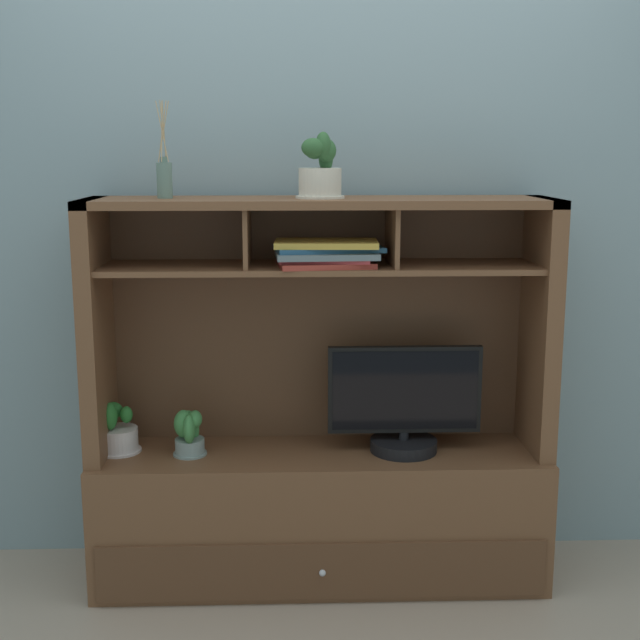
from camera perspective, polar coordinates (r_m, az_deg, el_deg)
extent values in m
cube|color=tan|center=(3.42, 0.00, -16.58)|extent=(6.00, 6.00, 0.02)
cube|color=#8097A0|center=(3.28, -0.16, 8.00)|extent=(6.00, 0.02, 2.80)
cube|color=brown|center=(3.31, 0.00, -12.64)|extent=(1.65, 0.44, 0.49)
cube|color=brown|center=(3.15, 0.15, -16.32)|extent=(1.59, 0.01, 0.21)
sphere|color=silver|center=(3.14, 0.16, -16.42)|extent=(0.02, 0.02, 0.02)
cube|color=brown|center=(3.16, -14.59, -0.60)|extent=(0.06, 0.37, 0.92)
cube|color=brown|center=(3.22, 14.34, -0.40)|extent=(0.06, 0.37, 0.92)
cube|color=brown|center=(3.26, -0.11, -0.14)|extent=(1.59, 0.02, 0.89)
cube|color=brown|center=(3.03, 0.00, 7.80)|extent=(1.65, 0.37, 0.03)
cube|color=brown|center=(3.05, 0.00, 3.51)|extent=(1.53, 0.33, 0.02)
cube|color=brown|center=(3.04, -4.84, 5.56)|extent=(0.02, 0.32, 0.20)
cube|color=brown|center=(3.06, 4.82, 5.60)|extent=(0.02, 0.32, 0.20)
cylinder|color=black|center=(3.21, 5.55, -8.25)|extent=(0.25, 0.25, 0.04)
cylinder|color=black|center=(3.20, 5.57, -7.62)|extent=(0.04, 0.04, 0.03)
cube|color=black|center=(3.15, 5.63, -4.60)|extent=(0.56, 0.03, 0.32)
cube|color=black|center=(3.13, 5.67, -4.68)|extent=(0.53, 0.00, 0.29)
cylinder|color=gray|center=(3.19, -8.62, -8.30)|extent=(0.11, 0.11, 0.06)
cylinder|color=gray|center=(3.20, -8.60, -8.74)|extent=(0.12, 0.12, 0.01)
ellipsoid|color=#3E8341|center=(3.15, -8.29, -6.53)|extent=(0.05, 0.08, 0.06)
ellipsoid|color=#3E8341|center=(3.20, -8.71, -7.12)|extent=(0.08, 0.05, 0.14)
ellipsoid|color=#3E8341|center=(3.17, -9.02, -6.80)|extent=(0.07, 0.08, 0.10)
ellipsoid|color=#3E8341|center=(3.13, -8.67, -7.17)|extent=(0.04, 0.08, 0.11)
cylinder|color=silver|center=(3.27, -13.19, -7.74)|extent=(0.14, 0.14, 0.09)
cylinder|color=silver|center=(3.28, -13.16, -8.41)|extent=(0.16, 0.16, 0.01)
ellipsoid|color=#286D2B|center=(3.23, -12.71, -6.14)|extent=(0.05, 0.05, 0.06)
ellipsoid|color=#286D2B|center=(3.27, -13.56, -5.83)|extent=(0.07, 0.04, 0.06)
ellipsoid|color=#286D2B|center=(3.22, -13.73, -6.21)|extent=(0.05, 0.07, 0.10)
cube|color=#9A3428|center=(3.01, 0.35, 3.77)|extent=(0.35, 0.27, 0.02)
cube|color=#9D3034|center=(3.00, 0.30, 4.06)|extent=(0.32, 0.21, 0.01)
cube|color=slate|center=(3.00, 0.40, 4.37)|extent=(0.36, 0.26, 0.02)
cube|color=#285375|center=(3.01, 0.58, 4.76)|extent=(0.39, 0.25, 0.02)
cube|color=gold|center=(2.99, 0.41, 5.09)|extent=(0.36, 0.21, 0.02)
cylinder|color=slate|center=(3.05, -10.27, 9.08)|extent=(0.05, 0.05, 0.12)
cylinder|color=slate|center=(3.05, -10.32, 10.42)|extent=(0.02, 0.02, 0.02)
cylinder|color=tan|center=(3.05, -10.30, 12.19)|extent=(0.00, 0.04, 0.21)
cylinder|color=tan|center=(3.05, -10.33, 12.19)|extent=(0.05, 0.03, 0.20)
cylinder|color=tan|center=(3.05, -10.41, 12.19)|extent=(0.03, 0.02, 0.21)
cylinder|color=tan|center=(3.05, -10.46, 12.19)|extent=(0.00, 0.05, 0.20)
cylinder|color=tan|center=(3.05, -10.43, 12.19)|extent=(0.04, 0.03, 0.20)
cylinder|color=tan|center=(3.05, -10.35, 12.19)|extent=(0.02, 0.01, 0.21)
cylinder|color=beige|center=(3.02, 0.00, 9.06)|extent=(0.15, 0.15, 0.10)
cylinder|color=beige|center=(3.02, 0.00, 8.15)|extent=(0.17, 0.17, 0.01)
ellipsoid|color=#2C582D|center=(3.02, 0.41, 11.16)|extent=(0.07, 0.07, 0.08)
ellipsoid|color=#2C582D|center=(3.05, 0.39, 10.83)|extent=(0.05, 0.05, 0.12)
ellipsoid|color=#2C582D|center=(3.02, -0.36, 11.21)|extent=(0.07, 0.06, 0.06)
ellipsoid|color=#2C582D|center=(2.98, -0.47, 11.35)|extent=(0.08, 0.06, 0.07)
ellipsoid|color=#2C582D|center=(3.00, 0.21, 11.49)|extent=(0.05, 0.07, 0.09)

